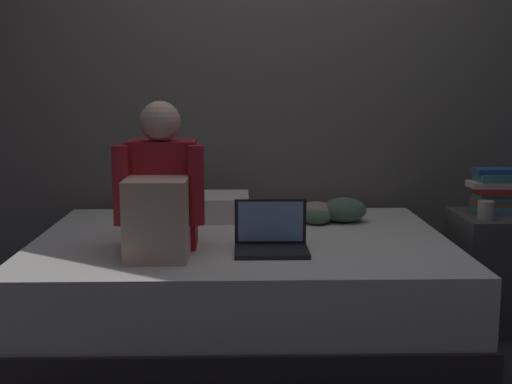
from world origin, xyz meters
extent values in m
plane|color=#2D2D33|center=(0.00, 0.00, 0.00)|extent=(8.00, 8.00, 0.00)
cube|color=slate|center=(0.00, 1.20, 1.35)|extent=(5.60, 0.10, 2.70)
cube|color=#332D2B|center=(-0.20, 0.30, 0.10)|extent=(2.00, 1.50, 0.20)
cube|color=silver|center=(-0.20, 0.30, 0.34)|extent=(1.96, 1.46, 0.29)
cube|color=#474442|center=(1.10, 0.39, 0.29)|extent=(0.44, 0.44, 0.57)
cube|color=#B21E28|center=(-0.55, 0.12, 0.73)|extent=(0.30, 0.20, 0.48)
sphere|color=beige|center=(-0.55, 0.09, 1.06)|extent=(0.18, 0.18, 0.18)
cube|color=beige|center=(-0.55, -0.10, 0.66)|extent=(0.26, 0.24, 0.34)
cylinder|color=#B21E28|center=(-0.71, -0.02, 0.79)|extent=(0.07, 0.07, 0.34)
cylinder|color=#B21E28|center=(-0.39, -0.02, 0.79)|extent=(0.07, 0.07, 0.34)
cube|color=black|center=(-0.07, -0.03, 0.50)|extent=(0.32, 0.22, 0.02)
cube|color=black|center=(-0.07, 0.08, 0.61)|extent=(0.32, 0.01, 0.20)
cube|color=#8CB2EA|center=(-0.07, 0.08, 0.61)|extent=(0.29, 0.00, 0.18)
cube|color=silver|center=(-0.44, 0.75, 0.56)|extent=(0.56, 0.36, 0.13)
cube|color=teal|center=(1.07, 0.43, 0.59)|extent=(0.19, 0.16, 0.04)
cube|color=brown|center=(1.08, 0.44, 0.63)|extent=(0.20, 0.15, 0.03)
cube|color=teal|center=(1.08, 0.43, 0.66)|extent=(0.19, 0.14, 0.03)
cube|color=#9E2D28|center=(1.07, 0.42, 0.69)|extent=(0.19, 0.14, 0.03)
cube|color=beige|center=(1.06, 0.43, 0.72)|extent=(0.23, 0.14, 0.03)
cube|color=teal|center=(1.07, 0.44, 0.75)|extent=(0.18, 0.15, 0.04)
cube|color=#284C84|center=(1.08, 0.44, 0.79)|extent=(0.22, 0.12, 0.03)
cylinder|color=#BCB2A3|center=(0.97, 0.27, 0.62)|extent=(0.08, 0.08, 0.09)
ellipsoid|color=#4C6B56|center=(0.20, 0.57, 0.53)|extent=(0.15, 0.12, 0.08)
ellipsoid|color=gray|center=(0.20, 0.63, 0.55)|extent=(0.20, 0.17, 0.11)
ellipsoid|color=#4C6B56|center=(0.35, 0.63, 0.56)|extent=(0.24, 0.20, 0.13)
camera|label=1|loc=(-0.21, -2.83, 1.22)|focal=46.78mm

